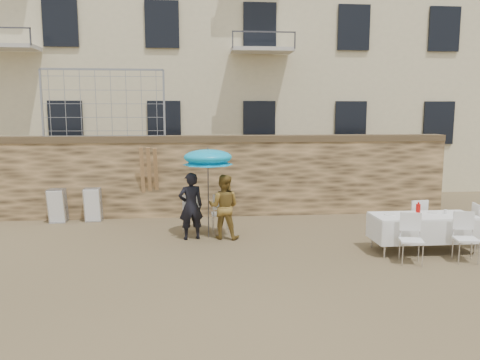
{
  "coord_description": "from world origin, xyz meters",
  "views": [
    {
      "loc": [
        -0.56,
        -7.94,
        2.89
      ],
      "look_at": [
        0.4,
        2.2,
        1.4
      ],
      "focal_mm": 35.0,
      "sensor_mm": 36.0,
      "label": 1
    }
  ],
  "objects": [
    {
      "name": "couple_chair_right",
      "position": [
        0.01,
        3.07,
        0.48
      ],
      "size": [
        0.51,
        0.51,
        0.96
      ],
      "primitive_type": null,
      "rotation": [
        0.0,
        0.0,
        3.2
      ],
      "color": "white",
      "rests_on": "ground"
    },
    {
      "name": "woman_dress",
      "position": [
        0.06,
        2.52,
        0.74
      ],
      "size": [
        0.84,
        0.73,
        1.48
      ],
      "primitive_type": "imported",
      "rotation": [
        0.0,
        0.0,
        2.87
      ],
      "color": "#B18636",
      "rests_on": "ground"
    },
    {
      "name": "table_chair_back",
      "position": [
        4.32,
        1.92,
        0.48
      ],
      "size": [
        0.53,
        0.53,
        0.96
      ],
      "primitive_type": null,
      "rotation": [
        0.0,
        0.0,
        3.26
      ],
      "color": "white",
      "rests_on": "ground"
    },
    {
      "name": "umbrella",
      "position": [
        -0.29,
        2.62,
        1.81
      ],
      "size": [
        1.15,
        1.15,
        1.92
      ],
      "color": "#3F3F44",
      "rests_on": "ground"
    },
    {
      "name": "couple_chair_left",
      "position": [
        -0.69,
        3.07,
        0.48
      ],
      "size": [
        0.48,
        0.48,
        0.96
      ],
      "primitive_type": null,
      "rotation": [
        0.0,
        0.0,
        3.14
      ],
      "color": "white",
      "rests_on": "ground"
    },
    {
      "name": "chain_link_fence",
      "position": [
        -3.0,
        5.0,
        3.1
      ],
      "size": [
        3.2,
        0.06,
        1.8
      ],
      "primitive_type": null,
      "color": "gray",
      "rests_on": "stone_wall"
    },
    {
      "name": "banquet_table",
      "position": [
        4.12,
        1.12,
        0.73
      ],
      "size": [
        2.1,
        0.85,
        0.78
      ],
      "color": "white",
      "rests_on": "ground"
    },
    {
      "name": "stone_wall",
      "position": [
        0.0,
        5.0,
        1.1
      ],
      "size": [
        13.0,
        0.5,
        2.2
      ],
      "primitive_type": "cube",
      "color": "olive",
      "rests_on": "ground"
    },
    {
      "name": "soda_bottle",
      "position": [
        3.92,
        0.97,
        0.91
      ],
      "size": [
        0.09,
        0.09,
        0.26
      ],
      "primitive_type": "cylinder",
      "color": "red",
      "rests_on": "banquet_table"
    },
    {
      "name": "table_chair_front_right",
      "position": [
        4.62,
        0.37,
        0.48
      ],
      "size": [
        0.56,
        0.56,
        0.96
      ],
      "primitive_type": null,
      "rotation": [
        0.0,
        0.0,
        -0.18
      ],
      "color": "white",
      "rests_on": "ground"
    },
    {
      "name": "ground",
      "position": [
        0.0,
        0.0,
        0.0
      ],
      "size": [
        80.0,
        80.0,
        0.0
      ],
      "primitive_type": "plane",
      "color": "brown",
      "rests_on": "ground"
    },
    {
      "name": "man_suit",
      "position": [
        -0.69,
        2.52,
        0.77
      ],
      "size": [
        0.63,
        0.48,
        1.54
      ],
      "primitive_type": "imported",
      "rotation": [
        0.0,
        0.0,
        3.36
      ],
      "color": "black",
      "rests_on": "ground"
    },
    {
      "name": "wood_planks",
      "position": [
        -1.69,
        4.69,
        1.0
      ],
      "size": [
        0.7,
        0.2,
        2.0
      ],
      "primitive_type": null,
      "color": "#A37749",
      "rests_on": "ground"
    },
    {
      "name": "table_chair_front_left",
      "position": [
        3.52,
        0.37,
        0.48
      ],
      "size": [
        0.58,
        0.58,
        0.96
      ],
      "primitive_type": null,
      "rotation": [
        0.0,
        0.0,
        -0.25
      ],
      "color": "white",
      "rests_on": "ground"
    },
    {
      "name": "chair_stack_right",
      "position": [
        -3.29,
        4.62,
        0.46
      ],
      "size": [
        0.46,
        0.4,
        0.92
      ],
      "primitive_type": null,
      "color": "white",
      "rests_on": "ground"
    },
    {
      "name": "chair_stack_left",
      "position": [
        -4.19,
        4.62,
        0.46
      ],
      "size": [
        0.46,
        0.47,
        0.92
      ],
      "primitive_type": null,
      "color": "white",
      "rests_on": "ground"
    }
  ]
}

